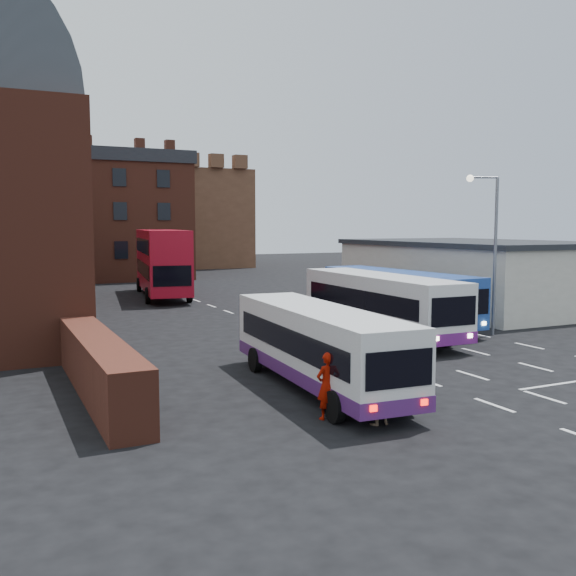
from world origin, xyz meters
name	(u,v)px	position (x,y,z in m)	size (l,w,h in m)	color
ground	(412,376)	(0.00, 0.00, 0.00)	(180.00, 180.00, 0.00)	black
forecourt_wall	(99,367)	(-10.20, 2.00, 0.90)	(1.20, 10.00, 1.80)	#602B1E
cream_building	(472,273)	(15.00, 14.00, 2.16)	(10.40, 16.40, 4.25)	beige
brick_terrace	(67,222)	(-6.00, 46.00, 5.50)	(22.00, 10.00, 11.00)	brown
castle_keep	(145,219)	(6.00, 66.00, 6.00)	(22.00, 22.00, 12.00)	brown
bus_white_outbound	(319,341)	(-3.74, -0.13, 1.54)	(2.84, 9.68, 2.61)	silver
bus_white_inbound	(380,300)	(3.47, 7.24, 1.72)	(2.84, 10.72, 2.91)	silver
bus_blue	(398,294)	(6.00, 9.42, 1.69)	(3.03, 10.58, 2.86)	#204397
bus_red_double	(162,262)	(-1.53, 28.18, 2.59)	(4.53, 12.48, 4.88)	#A90A1E
street_lamp	(490,239)	(8.36, 5.36, 4.57)	(1.45, 0.74, 7.57)	slate
pedestrian_red	(327,386)	(-5.04, -3.05, 0.92)	(0.67, 0.44, 1.84)	#8B0E02
pedestrian_beige	(377,399)	(-4.10, -4.04, 0.68)	(0.66, 0.51, 1.35)	tan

